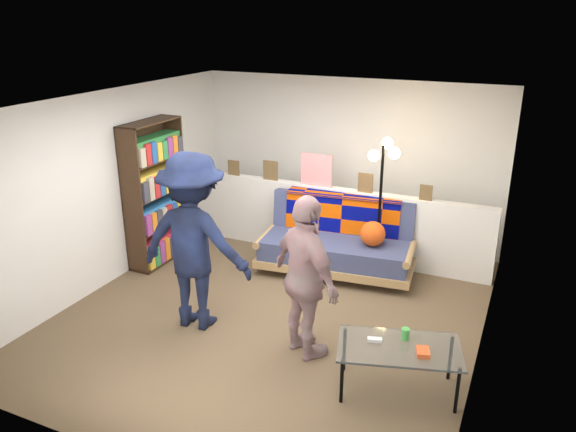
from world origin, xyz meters
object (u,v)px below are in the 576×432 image
at_px(bookshelf, 155,198).
at_px(floor_lamp, 383,180).
at_px(person_right, 306,279).
at_px(futon_sofa, 339,242).
at_px(person_left, 194,242).
at_px(coffee_table, 400,350).

distance_m(bookshelf, floor_lamp, 3.02).
bearing_deg(person_right, floor_lamp, -59.98).
height_order(futon_sofa, bookshelf, bookshelf).
bearing_deg(person_left, futon_sofa, -121.22).
distance_m(person_left, person_right, 1.32).
bearing_deg(futon_sofa, bookshelf, -163.60).
distance_m(coffee_table, floor_lamp, 2.60).
height_order(coffee_table, person_left, person_left).
relative_size(bookshelf, coffee_table, 1.59).
bearing_deg(coffee_table, person_left, 173.66).
relative_size(futon_sofa, coffee_table, 1.73).
bearing_deg(coffee_table, floor_lamp, 110.13).
bearing_deg(coffee_table, person_right, 168.81).
distance_m(futon_sofa, coffee_table, 2.55).
bearing_deg(floor_lamp, futon_sofa, -164.62).
xyz_separation_m(futon_sofa, coffee_table, (1.35, -2.17, 0.03)).
xyz_separation_m(coffee_table, person_right, (-1.00, 0.20, 0.41)).
bearing_deg(person_right, futon_sofa, -45.74).
xyz_separation_m(bookshelf, floor_lamp, (2.88, 0.84, 0.37)).
bearing_deg(person_right, bookshelf, 9.28).
height_order(floor_lamp, person_right, floor_lamp).
distance_m(futon_sofa, floor_lamp, 1.02).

